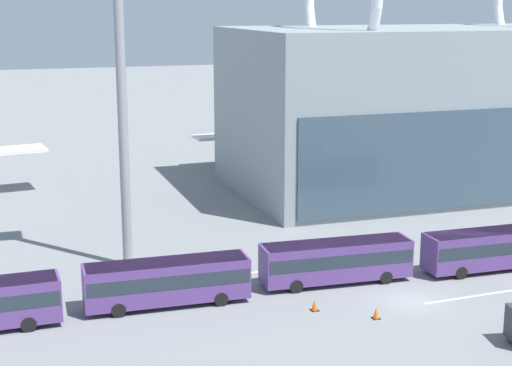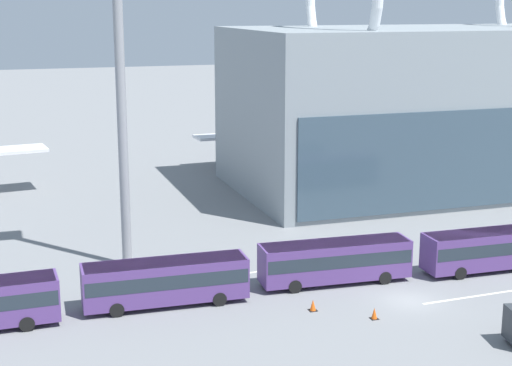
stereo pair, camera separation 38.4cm
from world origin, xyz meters
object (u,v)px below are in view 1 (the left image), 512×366
Objects in this scene: shuttle_bus_3 at (493,247)px; shuttle_bus_1 at (167,280)px; floodlight_mast at (120,61)px; shuttle_bus_2 at (336,259)px; traffic_cone_2 at (315,305)px; traffic_cone_0 at (376,313)px; airliner_at_gate_far at (333,122)px.

shuttle_bus_1 is at bearing 179.64° from shuttle_bus_3.
shuttle_bus_1 is 17.42m from floodlight_mast.
traffic_cone_2 is (-3.67, -4.59, -1.51)m from shuttle_bus_2.
traffic_cone_0 is at bearing -26.21° from shuttle_bus_1.
airliner_at_gate_far reaches higher than shuttle_bus_2.
airliner_at_gate_far is 52.11× the size of traffic_cone_0.
floodlight_mast is 26.87m from traffic_cone_0.
floodlight_mast reaches higher than shuttle_bus_2.
floodlight_mast reaches higher than traffic_cone_0.
traffic_cone_0 is (-13.39, -6.08, -1.52)m from shuttle_bus_3.
shuttle_bus_2 is at bearing 51.38° from traffic_cone_2.
floodlight_mast is at bearing 160.79° from shuttle_bus_3.
shuttle_bus_3 is at bearing -20.55° from floodlight_mast.
shuttle_bus_3 is at bearing 24.41° from traffic_cone_0.
shuttle_bus_2 is (13.10, 0.38, 0.00)m from shuttle_bus_1.
floodlight_mast is 23.64m from traffic_cone_2.
shuttle_bus_3 is 32.68m from floodlight_mast.
shuttle_bus_1 is at bearing -175.21° from shuttle_bus_2.
traffic_cone_2 is (-24.07, -51.13, -4.45)m from airliner_at_gate_far.
shuttle_bus_1 is 1.00× the size of shuttle_bus_2.
airliner_at_gate_far is 3.49× the size of shuttle_bus_3.
floodlight_mast reaches higher than airliner_at_gate_far.
shuttle_bus_2 is at bearing 3.62° from shuttle_bus_1.
traffic_cone_2 is (9.43, -4.21, -1.51)m from shuttle_bus_1.
shuttle_bus_1 is 0.42× the size of floodlight_mast.
airliner_at_gate_far reaches higher than traffic_cone_2.
shuttle_bus_2 reaches higher than traffic_cone_0.
shuttle_bus_2 reaches higher than traffic_cone_2.
shuttle_bus_2 is 1.01× the size of shuttle_bus_3.
airliner_at_gate_far is 56.68m from traffic_cone_2.
traffic_cone_2 is at bearing -52.18° from floodlight_mast.
shuttle_bus_1 is at bearing 151.83° from traffic_cone_0.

